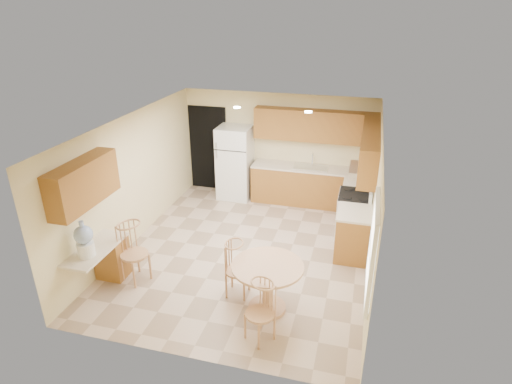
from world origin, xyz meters
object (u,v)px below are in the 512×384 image
(chair_table_a, at_px, (236,267))
(stove, at_px, (354,215))
(refrigerator, at_px, (235,163))
(water_crock, at_px, (84,240))
(chair_desk, at_px, (130,250))
(dining_table, at_px, (267,281))
(chair_table_b, at_px, (258,311))

(chair_table_a, bearing_deg, stove, 146.12)
(refrigerator, relative_size, water_crock, 2.92)
(stove, height_order, water_crock, water_crock)
(chair_desk, bearing_deg, dining_table, 112.34)
(chair_table_a, relative_size, chair_table_b, 1.02)
(dining_table, relative_size, chair_desk, 1.03)
(stove, bearing_deg, dining_table, -112.93)
(chair_table_b, distance_m, water_crock, 2.90)
(refrigerator, relative_size, stove, 1.60)
(chair_table_b, bearing_deg, water_crock, 27.38)
(stove, distance_m, water_crock, 5.03)
(refrigerator, relative_size, chair_table_b, 1.89)
(chair_table_a, relative_size, chair_desk, 0.89)
(stove, xyz_separation_m, dining_table, (-1.14, -2.69, 0.06))
(dining_table, height_order, water_crock, water_crock)
(refrigerator, xyz_separation_m, water_crock, (-1.05, -4.32, 0.17))
(chair_table_b, height_order, chair_desk, chair_desk)
(water_crock, bearing_deg, chair_table_b, -6.63)
(chair_table_b, relative_size, chair_desk, 0.88)
(stove, xyz_separation_m, chair_desk, (-3.47, -2.61, 0.17))
(chair_table_a, bearing_deg, refrigerator, -162.58)
(stove, distance_m, dining_table, 2.92)
(chair_table_a, bearing_deg, chair_desk, -87.45)
(chair_table_a, distance_m, chair_desk, 1.79)
(refrigerator, xyz_separation_m, chair_desk, (-0.60, -3.83, -0.23))
(chair_table_a, bearing_deg, water_crock, -75.90)
(stove, height_order, dining_table, stove)
(chair_table_b, xyz_separation_m, chair_desk, (-2.39, 0.81, 0.08))
(refrigerator, bearing_deg, chair_desk, -98.90)
(chair_desk, distance_m, water_crock, 0.77)
(dining_table, bearing_deg, stove, 67.07)
(refrigerator, distance_m, chair_table_a, 3.94)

